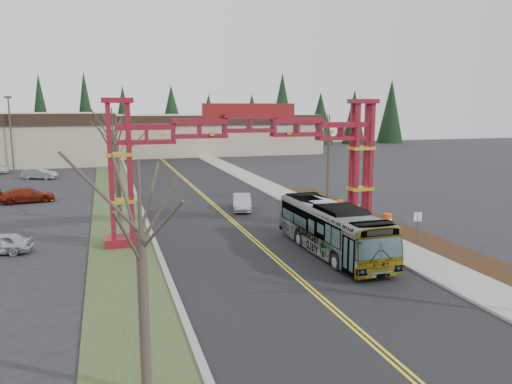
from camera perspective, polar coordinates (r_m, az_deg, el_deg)
name	(u,v)px	position (r m, az deg, el deg)	size (l,w,h in m)	color
ground	(409,375)	(17.45, 17.07, -19.40)	(200.00, 200.00, 0.00)	black
road	(225,214)	(39.42, -3.59, -2.58)	(12.00, 110.00, 0.02)	black
lane_line_left	(223,214)	(39.39, -3.76, -2.57)	(0.12, 100.00, 0.01)	yellow
lane_line_right	(226,214)	(39.44, -3.42, -2.54)	(0.12, 100.00, 0.01)	yellow
curb_right	(297,209)	(41.22, 4.76, -1.96)	(0.30, 110.00, 0.15)	gray
sidewalk_right	(314,208)	(41.77, 6.60, -1.83)	(2.60, 110.00, 0.14)	gray
landscape_strip	(463,256)	(30.63, 22.56, -6.81)	(2.60, 50.00, 0.12)	black
grass_median	(120,221)	(38.41, -15.30, -3.19)	(4.00, 110.00, 0.08)	#344723
curb_left	(145,219)	(38.49, -12.55, -2.99)	(0.30, 110.00, 0.15)	gray
gateway_arch	(249,145)	(31.84, -0.77, 5.39)	(18.20, 1.60, 8.90)	maroon
retail_building_east	(208,133)	(94.47, -5.47, 6.68)	(38.00, 20.30, 7.00)	#B7A98C
conifer_treeline	(149,117)	(104.90, -12.12, 8.43)	(116.10, 5.60, 13.00)	black
transit_bus	(332,229)	(28.96, 8.66, -4.19)	(2.48, 10.58, 2.95)	#999BA0
silver_sedan	(242,202)	(40.90, -1.63, -1.17)	(1.41, 4.05, 1.34)	#A5A8AD
parked_car_mid_a	(27,195)	(48.65, -24.72, -0.32)	(1.88, 4.62, 1.34)	maroon
parked_car_far_a	(40,173)	(63.97, -23.49, 1.95)	(1.40, 4.01, 1.32)	#96999D
bare_tree_median_near	(141,234)	(14.27, -13.04, -4.73)	(3.09, 3.09, 6.93)	#382D26
bare_tree_median_mid	(116,146)	(37.12, -15.66, 5.09)	(3.44, 3.44, 7.93)	#382D26
bare_tree_median_far	(113,132)	(49.66, -16.07, 6.65)	(3.33, 3.33, 8.31)	#382D26
bare_tree_right_far	(329,138)	(44.24, 8.35, 6.15)	(2.98, 2.98, 7.73)	#382D26
light_pole_far	(10,128)	(73.81, -26.25, 6.59)	(0.85, 0.42, 9.79)	#3F3F44
street_sign	(417,222)	(32.01, 17.97, -3.23)	(0.45, 0.18, 2.05)	#3F3F44
barrel_south	(387,221)	(35.73, 14.77, -3.28)	(0.60, 0.60, 1.10)	#FF4A0E
barrel_mid	(356,211)	(38.90, 11.33, -2.15)	(0.56, 0.56, 1.04)	#FF4A0E
barrel_north	(340,206)	(41.01, 9.59, -1.56)	(0.51, 0.51, 0.94)	#FF4A0E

